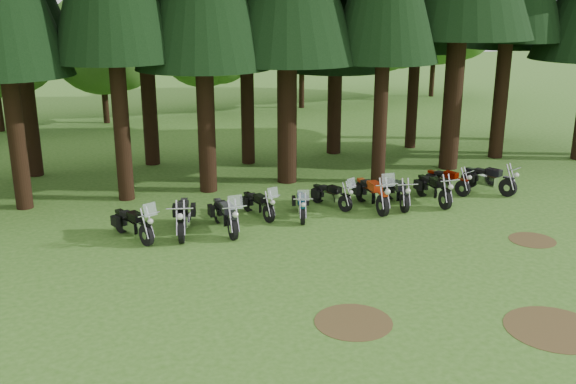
% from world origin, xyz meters
% --- Properties ---
extents(ground, '(120.00, 120.00, 0.00)m').
position_xyz_m(ground, '(0.00, 0.00, 0.00)').
color(ground, '#356A1C').
rests_on(ground, ground).
extents(decid_3, '(6.12, 5.95, 7.65)m').
position_xyz_m(decid_3, '(-4.71, 25.13, 4.51)').
color(decid_3, black).
rests_on(decid_3, ground).
extents(decid_4, '(5.93, 5.76, 7.41)m').
position_xyz_m(decid_4, '(1.58, 26.32, 4.37)').
color(decid_4, black).
rests_on(decid_4, ground).
extents(decid_5, '(8.45, 8.21, 10.56)m').
position_xyz_m(decid_5, '(8.29, 25.71, 6.23)').
color(decid_5, black).
rests_on(decid_5, ground).
extents(decid_6, '(7.06, 6.86, 8.82)m').
position_xyz_m(decid_6, '(14.85, 27.01, 5.20)').
color(decid_6, black).
rests_on(decid_6, ground).
extents(decid_7, '(8.44, 8.20, 10.55)m').
position_xyz_m(decid_7, '(19.46, 26.83, 6.22)').
color(decid_7, black).
rests_on(decid_7, ground).
extents(dirt_patch_0, '(1.80, 1.80, 0.01)m').
position_xyz_m(dirt_patch_0, '(-3.00, -2.00, 0.01)').
color(dirt_patch_0, '#4C3D1E').
rests_on(dirt_patch_0, ground).
extents(dirt_patch_1, '(1.40, 1.40, 0.01)m').
position_xyz_m(dirt_patch_1, '(4.50, 0.50, 0.01)').
color(dirt_patch_1, '#4C3D1E').
rests_on(dirt_patch_1, ground).
extents(dirt_patch_2, '(2.20, 2.20, 0.01)m').
position_xyz_m(dirt_patch_2, '(1.00, -4.00, 0.01)').
color(dirt_patch_2, '#4C3D1E').
rests_on(dirt_patch_2, ground).
extents(motorcycle_0, '(1.04, 2.16, 1.40)m').
position_xyz_m(motorcycle_0, '(-6.73, 5.26, 0.47)').
color(motorcycle_0, black).
rests_on(motorcycle_0, ground).
extents(motorcycle_1, '(0.86, 2.39, 1.00)m').
position_xyz_m(motorcycle_1, '(-5.20, 5.21, 0.51)').
color(motorcycle_1, black).
rests_on(motorcycle_1, ground).
extents(motorcycle_2, '(0.45, 2.38, 1.50)m').
position_xyz_m(motorcycle_2, '(-3.93, 4.86, 0.50)').
color(motorcycle_2, black).
rests_on(motorcycle_2, ground).
extents(motorcycle_3, '(0.62, 2.00, 1.25)m').
position_xyz_m(motorcycle_3, '(-2.49, 5.78, 0.42)').
color(motorcycle_3, black).
rests_on(motorcycle_3, ground).
extents(motorcycle_4, '(0.91, 1.94, 1.25)m').
position_xyz_m(motorcycle_4, '(-1.18, 5.14, 0.42)').
color(motorcycle_4, black).
rests_on(motorcycle_4, ground).
extents(motorcycle_5, '(0.90, 1.94, 1.25)m').
position_xyz_m(motorcycle_5, '(0.25, 5.78, 0.42)').
color(motorcycle_5, black).
rests_on(motorcycle_5, ground).
extents(motorcycle_6, '(0.54, 2.52, 1.58)m').
position_xyz_m(motorcycle_6, '(1.48, 5.08, 0.53)').
color(motorcycle_6, black).
rests_on(motorcycle_6, ground).
extents(motorcycle_7, '(0.66, 2.20, 0.91)m').
position_xyz_m(motorcycle_7, '(2.51, 5.05, 0.46)').
color(motorcycle_7, black).
rests_on(motorcycle_7, ground).
extents(motorcycle_8, '(0.40, 2.32, 0.94)m').
position_xyz_m(motorcycle_8, '(3.88, 4.86, 0.48)').
color(motorcycle_8, black).
rests_on(motorcycle_8, ground).
extents(motorcycle_9, '(0.77, 1.98, 0.83)m').
position_xyz_m(motorcycle_9, '(5.11, 5.75, 0.42)').
color(motorcycle_9, black).
rests_on(motorcycle_9, ground).
extents(motorcycle_10, '(0.95, 2.20, 0.94)m').
position_xyz_m(motorcycle_10, '(6.59, 5.18, 0.48)').
color(motorcycle_10, black).
rests_on(motorcycle_10, ground).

